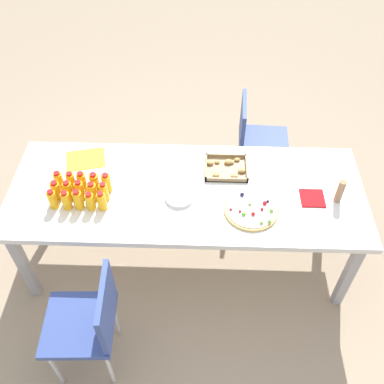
{
  "coord_description": "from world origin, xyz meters",
  "views": [
    {
      "loc": [
        0.1,
        -1.9,
        2.8
      ],
      "look_at": [
        0.04,
        -0.04,
        0.76
      ],
      "focal_mm": 40.7,
      "sensor_mm": 36.0,
      "label": 1
    }
  ],
  "objects_px": {
    "juice_bottle_12": "(82,182)",
    "juice_bottle_13": "(95,183)",
    "juice_bottle_4": "(102,201)",
    "juice_bottle_10": "(59,181)",
    "juice_bottle_9": "(104,192)",
    "juice_bottle_8": "(92,192)",
    "chair_far_right": "(256,137)",
    "juice_bottle_1": "(66,200)",
    "snack_tray": "(226,168)",
    "napkin_stack": "(312,198)",
    "cardboard_tube": "(340,191)",
    "juice_bottle_14": "(107,183)",
    "chair_near_left": "(90,320)",
    "juice_bottle_3": "(90,201)",
    "juice_bottle_5": "(56,191)",
    "paper_folder": "(86,159)",
    "juice_bottle_0": "(53,199)",
    "party_table": "(186,196)",
    "juice_bottle_6": "(68,191)",
    "juice_bottle_2": "(78,200)",
    "fruit_pizza": "(251,209)",
    "juice_bottle_7": "(80,191)",
    "juice_bottle_11": "(71,182)"
  },
  "relations": [
    {
      "from": "juice_bottle_11",
      "to": "paper_folder",
      "type": "bearing_deg",
      "value": 85.01
    },
    {
      "from": "juice_bottle_0",
      "to": "juice_bottle_9",
      "type": "bearing_deg",
      "value": 12.86
    },
    {
      "from": "juice_bottle_13",
      "to": "juice_bottle_1",
      "type": "bearing_deg",
      "value": -134.61
    },
    {
      "from": "juice_bottle_12",
      "to": "juice_bottle_8",
      "type": "bearing_deg",
      "value": -44.99
    },
    {
      "from": "snack_tray",
      "to": "napkin_stack",
      "type": "xyz_separation_m",
      "value": [
        0.54,
        -0.25,
        -0.01
      ]
    },
    {
      "from": "juice_bottle_3",
      "to": "juice_bottle_13",
      "type": "bearing_deg",
      "value": 89.62
    },
    {
      "from": "party_table",
      "to": "snack_tray",
      "type": "bearing_deg",
      "value": 36.78
    },
    {
      "from": "juice_bottle_1",
      "to": "cardboard_tube",
      "type": "height_order",
      "value": "cardboard_tube"
    },
    {
      "from": "juice_bottle_9",
      "to": "juice_bottle_8",
      "type": "bearing_deg",
      "value": 176.74
    },
    {
      "from": "juice_bottle_1",
      "to": "juice_bottle_14",
      "type": "bearing_deg",
      "value": 34.55
    },
    {
      "from": "juice_bottle_9",
      "to": "fruit_pizza",
      "type": "height_order",
      "value": "juice_bottle_9"
    },
    {
      "from": "party_table",
      "to": "juice_bottle_6",
      "type": "relative_size",
      "value": 15.49
    },
    {
      "from": "juice_bottle_5",
      "to": "juice_bottle_9",
      "type": "bearing_deg",
      "value": -0.35
    },
    {
      "from": "juice_bottle_9",
      "to": "juice_bottle_13",
      "type": "height_order",
      "value": "juice_bottle_13"
    },
    {
      "from": "party_table",
      "to": "juice_bottle_12",
      "type": "height_order",
      "value": "juice_bottle_12"
    },
    {
      "from": "juice_bottle_5",
      "to": "paper_folder",
      "type": "relative_size",
      "value": 0.55
    },
    {
      "from": "fruit_pizza",
      "to": "napkin_stack",
      "type": "distance_m",
      "value": 0.41
    },
    {
      "from": "juice_bottle_0",
      "to": "napkin_stack",
      "type": "height_order",
      "value": "juice_bottle_0"
    },
    {
      "from": "juice_bottle_7",
      "to": "fruit_pizza",
      "type": "relative_size",
      "value": 0.45
    },
    {
      "from": "party_table",
      "to": "snack_tray",
      "type": "height_order",
      "value": "snack_tray"
    },
    {
      "from": "chair_near_left",
      "to": "cardboard_tube",
      "type": "distance_m",
      "value": 1.68
    },
    {
      "from": "chair_near_left",
      "to": "juice_bottle_7",
      "type": "distance_m",
      "value": 0.78
    },
    {
      "from": "juice_bottle_8",
      "to": "juice_bottle_14",
      "type": "height_order",
      "value": "juice_bottle_14"
    },
    {
      "from": "juice_bottle_12",
      "to": "juice_bottle_13",
      "type": "height_order",
      "value": "juice_bottle_13"
    },
    {
      "from": "juice_bottle_5",
      "to": "chair_near_left",
      "type": "bearing_deg",
      "value": -67.48
    },
    {
      "from": "juice_bottle_3",
      "to": "juice_bottle_5",
      "type": "bearing_deg",
      "value": 161.25
    },
    {
      "from": "chair_near_left",
      "to": "chair_far_right",
      "type": "bearing_deg",
      "value": -35.2
    },
    {
      "from": "chair_far_right",
      "to": "cardboard_tube",
      "type": "bearing_deg",
      "value": 28.96
    },
    {
      "from": "chair_near_left",
      "to": "snack_tray",
      "type": "xyz_separation_m",
      "value": [
        0.78,
        0.99,
        0.25
      ]
    },
    {
      "from": "chair_near_left",
      "to": "juice_bottle_11",
      "type": "distance_m",
      "value": 0.87
    },
    {
      "from": "juice_bottle_0",
      "to": "juice_bottle_4",
      "type": "bearing_deg",
      "value": -0.65
    },
    {
      "from": "chair_near_left",
      "to": "juice_bottle_14",
      "type": "relative_size",
      "value": 5.74
    },
    {
      "from": "juice_bottle_4",
      "to": "juice_bottle_10",
      "type": "xyz_separation_m",
      "value": [
        -0.3,
        0.16,
        0.0
      ]
    },
    {
      "from": "juice_bottle_5",
      "to": "juice_bottle_10",
      "type": "relative_size",
      "value": 0.98
    },
    {
      "from": "juice_bottle_8",
      "to": "fruit_pizza",
      "type": "xyz_separation_m",
      "value": [
        0.99,
        -0.07,
        -0.05
      ]
    },
    {
      "from": "juice_bottle_9",
      "to": "chair_far_right",
      "type": "bearing_deg",
      "value": 41.5
    },
    {
      "from": "juice_bottle_4",
      "to": "cardboard_tube",
      "type": "relative_size",
      "value": 0.82
    },
    {
      "from": "juice_bottle_14",
      "to": "juice_bottle_0",
      "type": "bearing_deg",
      "value": -154.35
    },
    {
      "from": "juice_bottle_6",
      "to": "juice_bottle_5",
      "type": "bearing_deg",
      "value": 179.17
    },
    {
      "from": "juice_bottle_3",
      "to": "juice_bottle_10",
      "type": "bearing_deg",
      "value": 145.27
    },
    {
      "from": "juice_bottle_9",
      "to": "juice_bottle_12",
      "type": "xyz_separation_m",
      "value": [
        -0.16,
        0.09,
        0.0
      ]
    },
    {
      "from": "paper_folder",
      "to": "juice_bottle_9",
      "type": "bearing_deg",
      "value": -61.04
    },
    {
      "from": "juice_bottle_13",
      "to": "cardboard_tube",
      "type": "xyz_separation_m",
      "value": [
        1.53,
        -0.04,
        0.01
      ]
    },
    {
      "from": "chair_far_right",
      "to": "juice_bottle_3",
      "type": "distance_m",
      "value": 1.51
    },
    {
      "from": "juice_bottle_2",
      "to": "juice_bottle_6",
      "type": "xyz_separation_m",
      "value": [
        -0.08,
        0.07,
        0.0
      ]
    },
    {
      "from": "party_table",
      "to": "juice_bottle_1",
      "type": "relative_size",
      "value": 16.38
    },
    {
      "from": "juice_bottle_4",
      "to": "fruit_pizza",
      "type": "relative_size",
      "value": 0.42
    },
    {
      "from": "juice_bottle_1",
      "to": "snack_tray",
      "type": "distance_m",
      "value": 1.06
    },
    {
      "from": "chair_near_left",
      "to": "juice_bottle_11",
      "type": "height_order",
      "value": "juice_bottle_11"
    },
    {
      "from": "party_table",
      "to": "chair_near_left",
      "type": "xyz_separation_m",
      "value": [
        -0.52,
        -0.8,
        -0.18
      ]
    }
  ]
}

